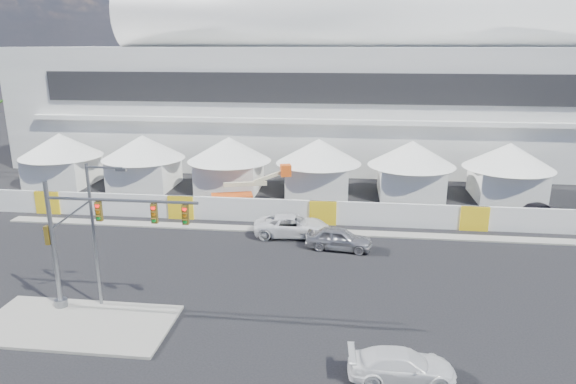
# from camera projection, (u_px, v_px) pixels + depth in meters

# --- Properties ---
(ground) EXTENTS (160.00, 160.00, 0.00)m
(ground) POSITION_uv_depth(u_px,v_px,m) (204.00, 305.00, 29.19)
(ground) COLOR black
(ground) RESTS_ON ground
(median_island) EXTENTS (10.00, 5.00, 0.15)m
(median_island) POSITION_uv_depth(u_px,v_px,m) (77.00, 324.00, 27.00)
(median_island) COLOR gray
(median_island) RESTS_ON ground
(far_curb) EXTENTS (80.00, 1.20, 0.12)m
(far_curb) POSITION_uv_depth(u_px,v_px,m) (506.00, 239.00, 38.81)
(far_curb) COLOR gray
(far_curb) RESTS_ON ground
(stadium) EXTENTS (80.00, 24.80, 21.98)m
(stadium) POSITION_uv_depth(u_px,v_px,m) (357.00, 84.00, 65.18)
(stadium) COLOR silver
(stadium) RESTS_ON ground
(tent_row) EXTENTS (53.40, 8.40, 5.40)m
(tent_row) POSITION_uv_depth(u_px,v_px,m) (273.00, 160.00, 51.16)
(tent_row) COLOR white
(tent_row) RESTS_ON ground
(hoarding_fence) EXTENTS (70.00, 0.25, 2.00)m
(hoarding_fence) POSITION_uv_depth(u_px,v_px,m) (323.00, 213.00, 42.06)
(hoarding_fence) COLOR white
(hoarding_fence) RESTS_ON ground
(sedan_silver) EXTENTS (2.47, 4.96, 1.62)m
(sedan_silver) POSITION_uv_depth(u_px,v_px,m) (339.00, 238.00, 36.95)
(sedan_silver) COLOR #A0A0A5
(sedan_silver) RESTS_ON ground
(pickup_curb) EXTENTS (3.19, 6.05, 1.62)m
(pickup_curb) POSITION_uv_depth(u_px,v_px,m) (292.00, 226.00, 39.56)
(pickup_curb) COLOR white
(pickup_curb) RESTS_ON ground
(pickup_near) EXTENTS (2.23, 4.83, 1.37)m
(pickup_near) POSITION_uv_depth(u_px,v_px,m) (402.00, 366.00, 22.52)
(pickup_near) COLOR white
(pickup_near) RESTS_ON ground
(lot_car_b) EXTENTS (3.32, 4.34, 1.38)m
(lot_car_b) POSITION_uv_depth(u_px,v_px,m) (540.00, 210.00, 43.77)
(lot_car_b) COLOR black
(lot_car_b) RESTS_ON ground
(traffic_mast) EXTENTS (8.57, 0.70, 7.25)m
(traffic_mast) POSITION_uv_depth(u_px,v_px,m) (84.00, 241.00, 27.45)
(traffic_mast) COLOR slate
(traffic_mast) RESTS_ON median_island
(streetlight_median) EXTENTS (2.25, 0.23, 8.12)m
(streetlight_median) POSITION_uv_depth(u_px,v_px,m) (97.00, 226.00, 27.73)
(streetlight_median) COLOR slate
(streetlight_median) RESTS_ON median_island
(boom_lift) EXTENTS (7.55, 2.60, 3.72)m
(boom_lift) POSITION_uv_depth(u_px,v_px,m) (239.00, 196.00, 46.63)
(boom_lift) COLOR #EB5516
(boom_lift) RESTS_ON ground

